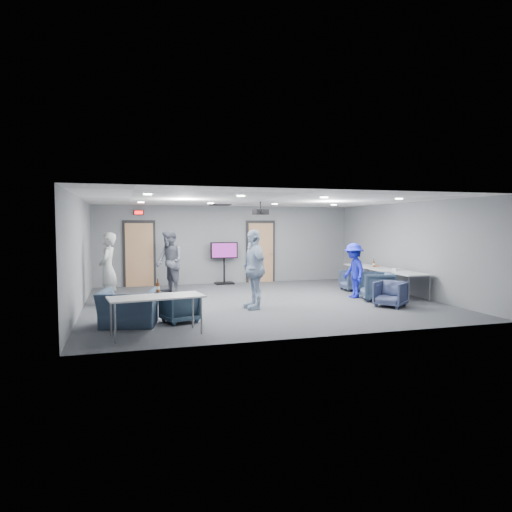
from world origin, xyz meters
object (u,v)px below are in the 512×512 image
object	(u,v)px
table_front_left	(156,299)
chair_right_b	(377,286)
chair_front_a	(180,307)
chair_front_b	(128,308)
projector	(261,212)
person_a	(108,269)
table_right_b	(400,273)
bottle_right	(374,264)
person_d	(354,271)
chair_right_a	(353,280)
person_c	(254,269)
person_b	(170,262)
table_right_a	(366,267)
tv_stand	(224,260)
chair_right_c	(390,294)
bottle_front	(158,287)

from	to	relation	value
table_front_left	chair_right_b	bearing A→B (deg)	12.24
chair_right_b	chair_front_a	xyz separation A→B (m)	(-5.49, -1.28, -0.07)
chair_front_b	projector	bearing A→B (deg)	-132.87
person_a	table_right_b	bearing A→B (deg)	93.91
table_right_b	projector	distance (m)	4.32
projector	bottle_right	bearing A→B (deg)	1.86
person_d	chair_right_a	size ratio (longest dim) A/B	2.19
chair_right_b	table_right_b	world-z (taller)	chair_right_b
chair_right_a	person_c	bearing A→B (deg)	-57.97
projector	person_d	bearing A→B (deg)	-19.16
chair_front_a	person_b	bearing A→B (deg)	-111.55
person_c	bottle_right	size ratio (longest dim) A/B	7.81
chair_right_b	projector	xyz separation A→B (m)	(-2.97, 1.13, 2.02)
chair_right_b	chair_front_a	world-z (taller)	chair_right_b
person_c	chair_right_a	xyz separation A→B (m)	(3.81, 2.06, -0.65)
person_d	bottle_right	xyz separation A→B (m)	(1.32, 1.16, 0.05)
person_a	table_right_b	size ratio (longest dim) A/B	0.95
table_right_a	table_right_b	bearing A→B (deg)	180.00
person_b	table_right_a	world-z (taller)	person_b
tv_stand	bottle_right	bearing A→B (deg)	-33.07
table_front_left	chair_front_b	bearing A→B (deg)	109.59
table_right_b	tv_stand	distance (m)	5.89
person_c	chair_right_a	size ratio (longest dim) A/B	2.76
person_c	chair_right_c	size ratio (longest dim) A/B	2.75
person_a	person_d	world-z (taller)	person_a
chair_front_a	bottle_right	size ratio (longest dim) A/B	2.78
person_a	person_b	world-z (taller)	person_b
table_right_a	tv_stand	xyz separation A→B (m)	(-4.18, 2.26, 0.14)
chair_right_a	chair_right_b	bearing A→B (deg)	-4.19
person_a	chair_front_b	size ratio (longest dim) A/B	1.65
chair_right_a	table_right_a	bearing A→B (deg)	123.54
chair_front_a	bottle_right	world-z (taller)	bottle_right
chair_right_b	chair_front_a	bearing A→B (deg)	-57.40
chair_right_c	table_right_a	world-z (taller)	table_right_a
person_b	bottle_front	distance (m)	4.64
person_b	table_right_a	bearing A→B (deg)	62.51
person_b	chair_right_a	size ratio (longest dim) A/B	2.72
person_a	chair_front_a	size ratio (longest dim) A/B	2.68
chair_front_b	projector	distance (m)	4.80
person_b	person_c	bearing A→B (deg)	7.83
tv_stand	projector	world-z (taller)	projector
chair_right_a	chair_right_b	size ratio (longest dim) A/B	0.83
person_c	person_d	world-z (taller)	person_c
person_d	tv_stand	bearing A→B (deg)	-139.95
person_b	table_right_a	distance (m)	6.23
tv_stand	projector	distance (m)	3.70
person_a	chair_front_a	xyz separation A→B (m)	(1.51, -2.63, -0.61)
person_c	chair_front_b	size ratio (longest dim) A/B	1.72
person_b	bottle_front	world-z (taller)	person_b
table_right_a	table_right_b	world-z (taller)	same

